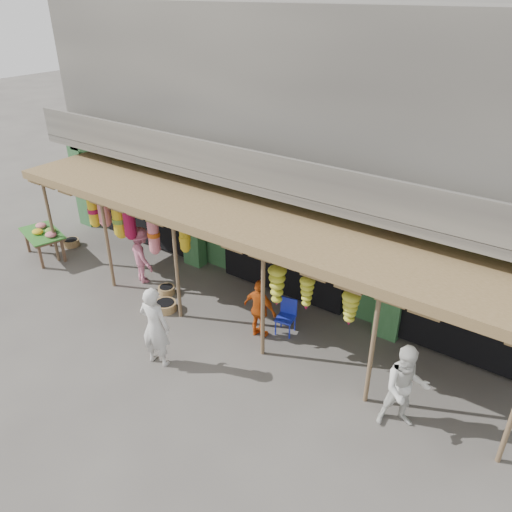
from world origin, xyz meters
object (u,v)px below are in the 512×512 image
Objects in this scene: blue_chair at (287,314)px; person_front at (155,327)px; person_shopper at (142,255)px; flower_table at (43,234)px; person_right at (405,388)px; person_vendor at (260,309)px.

person_front reaches higher than blue_chair.
person_shopper is at bearing -48.92° from person_front.
person_front reaches higher than flower_table.
flower_table is at bearing 32.42° from person_shopper.
person_right is (3.29, -1.21, 0.40)m from blue_chair.
flower_table is 7.58m from person_vendor.
person_right is (11.25, -0.14, 0.12)m from flower_table.
blue_chair is (7.96, 1.07, -0.28)m from flower_table.
flower_table is at bearing 176.90° from blue_chair.
person_vendor is at bearing -138.03° from blue_chair.
flower_table is at bearing 147.33° from person_right.
person_vendor is (7.56, 0.54, -0.01)m from flower_table.
person_shopper is at bearing 141.75° from person_right.
person_right is 1.18× the size of person_vendor.
person_right is at bearing 171.98° from person_vendor.
person_right is at bearing -174.87° from person_front.
person_right reaches higher than flower_table.
flower_table is at bearing 6.43° from person_vendor.
person_front reaches higher than person_vendor.
blue_chair is 0.53× the size of person_shopper.
blue_chair is at bearing -124.92° from person_vendor.
person_vendor is (1.28, 2.06, -0.20)m from person_front.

